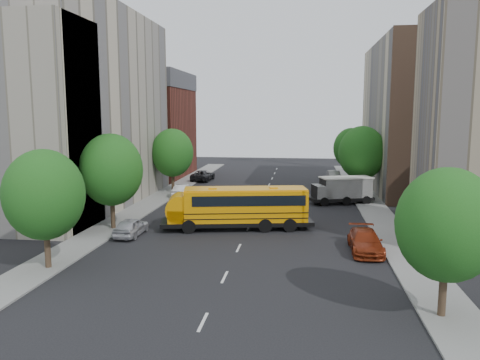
% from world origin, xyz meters
% --- Properties ---
extents(ground, '(120.00, 120.00, 0.00)m').
position_xyz_m(ground, '(0.00, 0.00, 0.00)').
color(ground, black).
rests_on(ground, ground).
extents(sidewalk_left, '(3.00, 80.00, 0.12)m').
position_xyz_m(sidewalk_left, '(-11.50, 5.00, 0.06)').
color(sidewalk_left, slate).
rests_on(sidewalk_left, ground).
extents(sidewalk_right, '(3.00, 80.00, 0.12)m').
position_xyz_m(sidewalk_right, '(11.50, 5.00, 0.06)').
color(sidewalk_right, slate).
rests_on(sidewalk_right, ground).
extents(lane_markings, '(0.15, 64.00, 0.01)m').
position_xyz_m(lane_markings, '(0.00, 10.00, 0.01)').
color(lane_markings, silver).
rests_on(lane_markings, ground).
extents(building_left_cream, '(10.00, 26.00, 20.00)m').
position_xyz_m(building_left_cream, '(-18.00, 6.00, 10.00)').
color(building_left_cream, '#B8AC94').
rests_on(building_left_cream, ground).
extents(building_left_redbrick, '(10.00, 15.00, 13.00)m').
position_xyz_m(building_left_redbrick, '(-18.00, 28.00, 6.50)').
color(building_left_redbrick, maroon).
rests_on(building_left_redbrick, ground).
extents(building_left_near, '(10.00, 7.00, 17.00)m').
position_xyz_m(building_left_near, '(-18.00, -4.50, 8.50)').
color(building_left_near, '#C2B697').
rests_on(building_left_near, ground).
extents(building_right_far, '(10.00, 22.00, 18.00)m').
position_xyz_m(building_right_far, '(18.00, 20.00, 9.00)').
color(building_right_far, '#C2B697').
rests_on(building_right_far, ground).
extents(building_right_sidewall, '(10.10, 0.30, 18.00)m').
position_xyz_m(building_right_sidewall, '(18.00, 9.00, 9.00)').
color(building_right_sidewall, brown).
rests_on(building_right_sidewall, ground).
extents(street_tree_0, '(4.80, 4.80, 7.41)m').
position_xyz_m(street_tree_0, '(-11.00, -14.00, 4.64)').
color(street_tree_0, '#38281C').
rests_on(street_tree_0, ground).
extents(street_tree_1, '(5.12, 5.12, 7.90)m').
position_xyz_m(street_tree_1, '(-11.00, -4.00, 4.95)').
color(street_tree_1, '#38281C').
rests_on(street_tree_1, ground).
extents(street_tree_2, '(4.99, 4.99, 7.71)m').
position_xyz_m(street_tree_2, '(-11.00, 14.00, 4.83)').
color(street_tree_2, '#38281C').
rests_on(street_tree_2, ground).
extents(street_tree_3, '(4.61, 4.61, 7.11)m').
position_xyz_m(street_tree_3, '(11.00, -18.00, 4.45)').
color(street_tree_3, '#38281C').
rests_on(street_tree_3, ground).
extents(street_tree_4, '(5.25, 5.25, 8.10)m').
position_xyz_m(street_tree_4, '(11.00, 14.00, 5.08)').
color(street_tree_4, '#38281C').
rests_on(street_tree_4, ground).
extents(street_tree_5, '(4.86, 4.86, 7.51)m').
position_xyz_m(street_tree_5, '(11.00, 26.00, 4.70)').
color(street_tree_5, '#38281C').
rests_on(street_tree_5, ground).
extents(school_bus, '(12.73, 5.15, 3.51)m').
position_xyz_m(school_bus, '(-1.00, -2.54, 1.96)').
color(school_bus, black).
rests_on(school_bus, ground).
extents(safari_truck, '(7.04, 4.23, 2.85)m').
position_xyz_m(safari_truck, '(8.55, 9.75, 1.51)').
color(safari_truck, black).
rests_on(safari_truck, ground).
extents(parked_car_0, '(1.74, 4.22, 1.43)m').
position_xyz_m(parked_car_0, '(-8.80, -5.77, 0.72)').
color(parked_car_0, '#AAAAB1').
rests_on(parked_car_0, ground).
extents(parked_car_1, '(1.76, 4.42, 1.43)m').
position_xyz_m(parked_car_1, '(-9.11, 11.68, 0.72)').
color(parked_car_1, silver).
rests_on(parked_car_1, ground).
extents(parked_car_2, '(2.80, 5.54, 1.50)m').
position_xyz_m(parked_car_2, '(-9.60, 24.47, 0.75)').
color(parked_car_2, black).
rests_on(parked_car_2, ground).
extents(parked_car_3, '(2.16, 5.21, 1.51)m').
position_xyz_m(parked_car_3, '(8.80, -7.76, 0.75)').
color(parked_car_3, maroon).
rests_on(parked_car_3, ground).
extents(parked_car_5, '(1.91, 4.64, 1.49)m').
position_xyz_m(parked_car_5, '(8.80, 26.49, 0.75)').
color(parked_car_5, gray).
rests_on(parked_car_5, ground).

